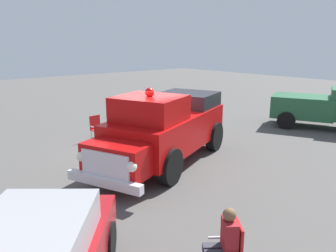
# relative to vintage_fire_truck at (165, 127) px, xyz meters

# --- Properties ---
(ground_plane) EXTENTS (60.00, 60.00, 0.00)m
(ground_plane) POSITION_rel_vintage_fire_truck_xyz_m (0.71, 0.31, -1.20)
(ground_plane) COLOR #514F4C
(vintage_fire_truck) EXTENTS (4.21, 6.33, 2.59)m
(vintage_fire_truck) POSITION_rel_vintage_fire_truck_xyz_m (0.00, 0.00, 0.00)
(vintage_fire_truck) COLOR black
(vintage_fire_truck) RESTS_ON ground
(parked_pickup) EXTENTS (5.12, 3.61, 1.90)m
(parked_pickup) POSITION_rel_vintage_fire_truck_xyz_m (-1.40, -8.55, -0.21)
(parked_pickup) COLOR black
(parked_pickup) RESTS_ON ground
(lawn_chair_near_truck) EXTENTS (0.69, 0.69, 1.02)m
(lawn_chair_near_truck) POSITION_rel_vintage_fire_truck_xyz_m (-5.04, 2.84, -0.61)
(lawn_chair_near_truck) COLOR #B7BABF
(lawn_chair_near_truck) RESTS_ON ground
(lawn_chair_by_car) EXTENTS (0.55, 0.56, 1.02)m
(lawn_chair_by_car) POSITION_rel_vintage_fire_truck_xyz_m (3.70, 0.45, -0.61)
(lawn_chair_by_car) COLOR #B7BABF
(lawn_chair_by_car) RESTS_ON ground
(spectator_seated) EXTENTS (0.62, 0.65, 1.29)m
(spectator_seated) POSITION_rel_vintage_fire_truck_xyz_m (-4.96, 2.94, -0.50)
(spectator_seated) COLOR #383842
(spectator_seated) RESTS_ON ground
(spectator_standing) EXTENTS (0.64, 0.37, 1.68)m
(spectator_standing) POSITION_rel_vintage_fire_truck_xyz_m (1.89, -3.64, -0.23)
(spectator_standing) COLOR #2D334C
(spectator_standing) RESTS_ON ground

